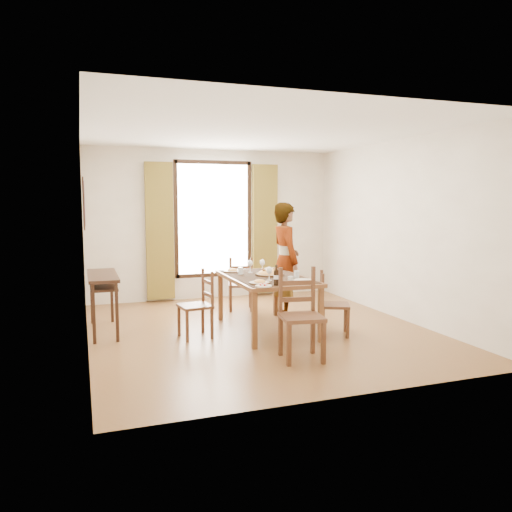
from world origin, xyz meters
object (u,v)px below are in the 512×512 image
object	(u,v)px
dining_table	(266,281)
man	(286,261)
console_table	(103,283)
pasta_platter	(269,272)

from	to	relation	value
dining_table	man	size ratio (longest dim) A/B	0.95
console_table	man	size ratio (longest dim) A/B	0.68
dining_table	man	bearing A→B (deg)	48.70
console_table	man	bearing A→B (deg)	-0.45
console_table	dining_table	distance (m)	2.22
console_table	pasta_platter	bearing A→B (deg)	-14.75
man	pasta_platter	world-z (taller)	man
man	dining_table	bearing A→B (deg)	139.58
man	pasta_platter	bearing A→B (deg)	140.25
dining_table	man	distance (m)	0.85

